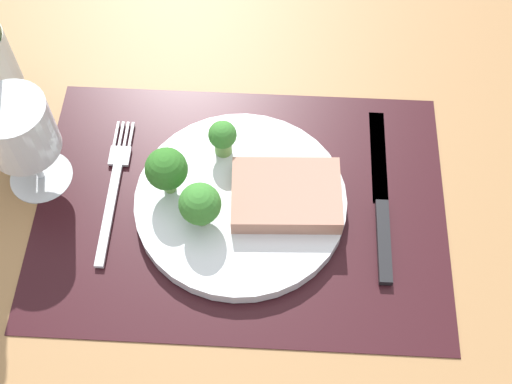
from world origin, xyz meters
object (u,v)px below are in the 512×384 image
steak (286,191)px  fork (114,188)px  knife (382,206)px  plate (241,202)px  wine_glass (20,133)px

steak → fork: size_ratio=0.62×
knife → steak: bearing=179.9°
plate → knife: bearing=1.9°
knife → wine_glass: 39.91cm
steak → knife: size_ratio=0.51×
plate → wine_glass: 24.62cm
fork → plate: bearing=-7.6°
wine_glass → plate: bearing=-6.7°
fork → wine_glass: bearing=169.4°
plate → knife: size_ratio=1.02×
fork → knife: (30.33, -0.89, 0.05)cm
knife → fork: bearing=178.0°
fork → knife: size_ratio=0.83×
fork → knife: knife is taller
plate → wine_glass: bearing=173.3°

